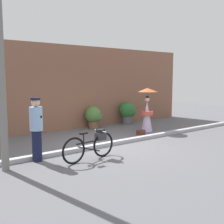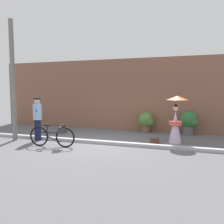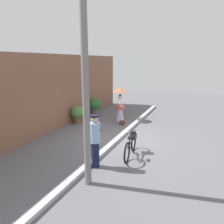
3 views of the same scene
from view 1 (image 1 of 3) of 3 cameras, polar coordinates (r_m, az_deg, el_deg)
The scene contains 10 objects.
ground_plane at distance 9.24m, azimuth -0.88°, elevation -6.97°, with size 30.00×30.00×0.00m, color slate.
building_wall at distance 11.97m, azimuth -10.89°, elevation 4.90°, with size 14.00×0.40×3.62m, color brown.
sidewalk_curb at distance 9.22m, azimuth -0.88°, elevation -6.61°, with size 14.00×0.20×0.12m, color #B2B2B7.
bicycle_near_officer at distance 7.65m, azimuth -4.25°, elevation -6.68°, with size 1.73×0.48×0.81m.
person_officer at distance 7.66m, azimuth -15.31°, elevation -3.11°, with size 0.34×0.36×1.72m.
person_with_parasol at distance 11.66m, azimuth 7.25°, elevation 0.55°, with size 0.82×0.82×1.81m.
potted_plant_by_door at distance 13.40m, azimuth 3.24°, elevation 0.11°, with size 0.79×0.77×1.07m.
potted_plant_small at distance 12.26m, azimuth -3.77°, elevation -0.86°, with size 0.75×0.73×0.98m.
backpack_on_pavement at distance 10.99m, azimuth 5.98°, elevation -4.18°, with size 0.31×0.21×0.19m.
utility_pole at distance 7.01m, azimuth -21.89°, elevation 7.86°, with size 0.18×0.18×4.80m, color slate.
Camera 1 is at (-5.29, -7.23, 2.25)m, focal length 44.40 mm.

